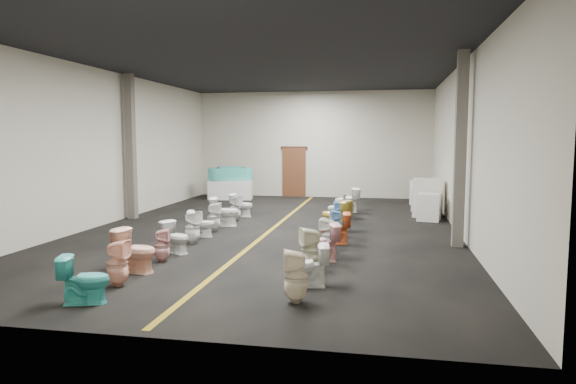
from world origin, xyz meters
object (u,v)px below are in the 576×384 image
Objects in this scene: toilet_left_5 at (192,227)px; toilet_left_7 at (214,217)px; appliance_crate_b at (427,198)px; toilet_left_6 at (201,224)px; toilet_left_4 at (176,237)px; toilet_left_3 at (162,245)px; toilet_right_1 at (308,265)px; appliance_crate_d at (421,193)px; toilet_right_0 at (296,276)px; appliance_crate_c at (424,199)px; toilet_left_9 at (235,208)px; toilet_right_2 at (311,250)px; toilet_left_8 at (225,212)px; toilet_right_3 at (321,243)px; bathtub at (230,173)px; toilet_left_1 at (117,263)px; toilet_left_0 at (85,279)px; toilet_right_4 at (329,235)px; toilet_right_9 at (340,208)px; toilet_left_10 at (241,205)px; toilet_right_7 at (336,215)px; appliance_crate_a at (429,207)px; toilet_right_5 at (335,228)px; toilet_right_11 at (347,200)px; toilet_left_2 at (136,251)px; toilet_right_8 at (340,213)px; display_table at (231,190)px; toilet_right_10 at (349,205)px; toilet_right_6 at (337,223)px.

toilet_left_7 is (-0.03, 1.65, -0.00)m from toilet_left_5.
appliance_crate_b reaches higher than toilet_left_6.
toilet_left_7 is at bearing 25.38° from toilet_left_4.
toilet_left_3 is 0.87× the size of toilet_left_7.
toilet_left_7 is at bearing -154.91° from toilet_right_1.
appliance_crate_d is 1.13× the size of toilet_right_0.
appliance_crate_b is 1.25m from appliance_crate_c.
toilet_left_9 is 6.41m from toilet_right_2.
toilet_right_3 is at bearing -151.08° from toilet_left_8.
bathtub is at bearing -170.56° from toilet_right_0.
toilet_left_8 reaches higher than toilet_left_1.
toilet_right_4 reaches higher than toilet_left_0.
toilet_left_8 reaches higher than toilet_right_9.
appliance_crate_c is 1.09× the size of toilet_left_10.
toilet_left_3 is 0.88× the size of toilet_left_9.
appliance_crate_c is 1.10× the size of toilet_right_1.
toilet_right_7 reaches higher than toilet_left_4.
toilet_right_0 is (-2.65, -8.55, -0.00)m from appliance_crate_a.
toilet_right_5 is 0.91× the size of toilet_right_11.
toilet_right_7 is at bearing -6.58° from toilet_right_9.
toilet_left_0 is 1.02× the size of toilet_right_1.
toilet_right_9 is (3.18, -0.17, 0.00)m from toilet_left_10.
toilet_left_2 reaches higher than toilet_left_9.
toilet_left_10 is 0.89× the size of toilet_right_11.
toilet_left_3 is (0.00, 1.76, -0.06)m from toilet_left_1.
toilet_left_9 reaches higher than toilet_right_5.
toilet_left_9 is 3.23m from toilet_right_8.
toilet_left_1 is at bearing -6.71° from toilet_right_7.
toilet_left_1 is at bearing -30.51° from toilet_right_4.
display_table reaches higher than toilet_right_9.
display_table is at bearing -8.87° from toilet_left_0.
display_table reaches higher than toilet_left_3.
appliance_crate_d is at bearing 142.16° from toilet_right_10.
toilet_left_9 reaches higher than toilet_right_4.
toilet_right_3 is at bearing -111.07° from appliance_crate_b.
toilet_right_4 is (3.29, 0.71, 0.03)m from toilet_left_4.
toilet_left_4 is 0.90× the size of toilet_left_7.
toilet_right_0 reaches higher than toilet_right_1.
toilet_right_10 is (0.18, 2.59, -0.04)m from toilet_right_7.
toilet_right_4 is 2.74m from toilet_right_7.
toilet_left_1 reaches higher than toilet_right_6.
toilet_right_10 is (3.33, 8.64, -0.02)m from toilet_left_1.
toilet_right_1 is 0.88× the size of toilet_right_7.
toilet_right_7 reaches higher than appliance_crate_c.
toilet_left_10 is 0.90× the size of toilet_right_0.
toilet_left_6 is 5.43m from toilet_right_10.
toilet_right_7 is at bearing 170.58° from toilet_right_1.
toilet_right_7 is (3.18, -1.04, 0.03)m from toilet_left_9.
toilet_left_8 is (0.09, 1.69, 0.08)m from toilet_left_6.
toilet_right_4 reaches higher than toilet_left_4.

